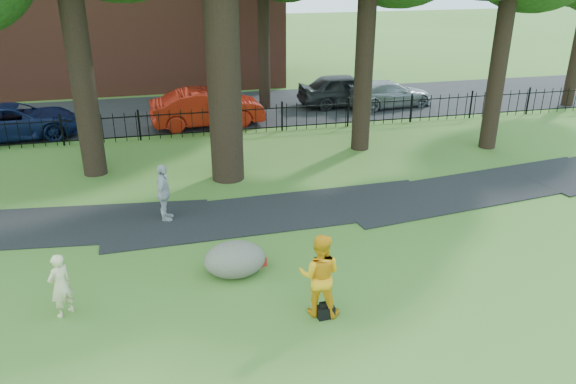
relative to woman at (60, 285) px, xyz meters
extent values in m
plane|color=#416F26|center=(4.45, 0.07, -0.73)|extent=(120.00, 120.00, 0.00)
cube|color=black|center=(5.45, 3.97, -0.73)|extent=(36.07, 3.85, 0.03)
cube|color=black|center=(4.45, 16.07, -0.73)|extent=(80.00, 7.00, 0.02)
cube|color=black|center=(4.45, 12.07, 0.29)|extent=(44.00, 0.04, 0.04)
cube|color=black|center=(4.45, 12.07, -0.55)|extent=(44.00, 0.04, 0.04)
cylinder|color=black|center=(4.45, 7.07, 4.52)|extent=(1.10, 1.10, 10.50)
cylinder|color=black|center=(-0.05, 8.57, 3.82)|extent=(0.80, 0.80, 9.10)
cylinder|color=black|center=(9.95, 9.07, 3.47)|extent=(0.70, 0.70, 8.40)
cylinder|color=black|center=(14.95, 8.07, 3.29)|extent=(0.64, 0.64, 8.05)
imported|color=beige|center=(0.00, 0.00, 0.00)|extent=(0.63, 0.62, 1.46)
imported|color=#F4A114|center=(5.36, -1.17, 0.21)|extent=(1.11, 1.00, 1.89)
imported|color=#B3B2B7|center=(2.26, 4.22, 0.13)|extent=(0.60, 1.07, 1.72)
ellipsoid|color=slate|center=(3.82, 0.85, -0.30)|extent=(1.78, 1.57, 0.87)
cube|color=black|center=(5.45, -1.37, -0.59)|extent=(0.38, 0.26, 0.27)
cube|color=#9F2017|center=(4.45, 1.04, -0.62)|extent=(0.38, 0.31, 0.22)
imported|color=#A11A0C|center=(4.38, 13.57, 0.09)|extent=(5.09, 2.14, 1.64)
imported|color=#0D1842|center=(-3.55, 13.57, -0.02)|extent=(5.38, 2.92, 1.43)
imported|color=black|center=(11.48, 15.56, 0.08)|extent=(4.77, 1.97, 1.62)
imported|color=gray|center=(13.52, 14.90, -0.08)|extent=(4.65, 2.36, 1.29)
camera|label=1|loc=(2.43, -10.91, 6.51)|focal=35.00mm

